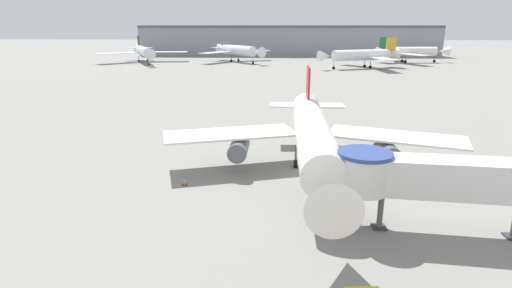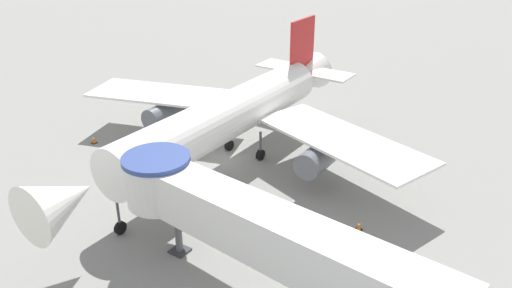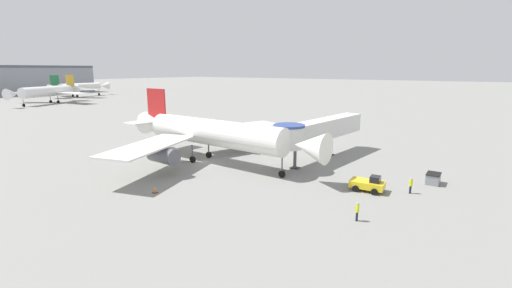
{
  "view_description": "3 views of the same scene",
  "coord_description": "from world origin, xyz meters",
  "views": [
    {
      "loc": [
        -3.27,
        -40.34,
        15.25
      ],
      "look_at": [
        -5.23,
        -0.47,
        3.32
      ],
      "focal_mm": 28.0,
      "sensor_mm": 36.0,
      "label": 1
    },
    {
      "loc": [
        22.81,
        -30.43,
        19.46
      ],
      "look_at": [
        3.37,
        -0.63,
        2.59
      ],
      "focal_mm": 35.0,
      "sensor_mm": 36.0,
      "label": 2
    },
    {
      "loc": [
        -34.62,
        -33.27,
        13.2
      ],
      "look_at": [
        1.84,
        -7.58,
        3.39
      ],
      "focal_mm": 24.0,
      "sensor_mm": 36.0,
      "label": 3
    }
  ],
  "objects": [
    {
      "name": "main_airplane",
      "position": [
        0.68,
        -0.47,
        4.29
      ],
      "size": [
        33.06,
        32.65,
        10.16
      ],
      "rotation": [
        0.0,
        0.0,
        -0.02
      ],
      "color": "white",
      "rests_on": "ground_plane"
    },
    {
      "name": "traffic_cone_port_wing",
      "position": [
        -12.15,
        -3.96,
        0.37
      ],
      "size": [
        0.47,
        0.47,
        0.77
      ],
      "color": "black",
      "rests_on": "ground_plane"
    },
    {
      "name": "traffic_cone_starboard_wing",
      "position": [
        13.46,
        -3.56,
        0.36
      ],
      "size": [
        0.46,
        0.46,
        0.76
      ],
      "color": "black",
      "rests_on": "ground_plane"
    },
    {
      "name": "jet_bridge",
      "position": [
        10.33,
        -12.38,
        4.5
      ],
      "size": [
        20.68,
        5.27,
        6.18
      ],
      "rotation": [
        0.0,
        0.0,
        -0.1
      ],
      "color": "silver",
      "rests_on": "ground_plane"
    },
    {
      "name": "ground_plane",
      "position": [
        0.0,
        0.0,
        0.0
      ],
      "size": [
        800.0,
        800.0,
        0.0
      ],
      "primitive_type": "plane",
      "color": "gray"
    }
  ]
}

